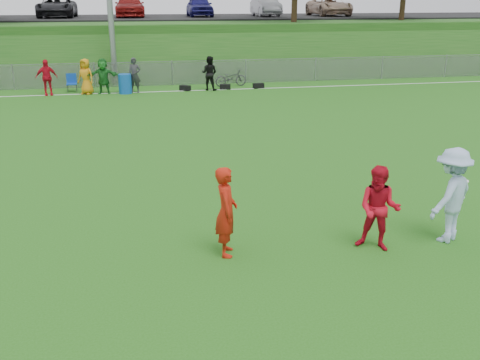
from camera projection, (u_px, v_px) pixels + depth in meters
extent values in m
plane|color=#225C13|center=(252.00, 247.00, 10.08)|extent=(120.00, 120.00, 0.00)
cube|color=white|center=(176.00, 91.00, 26.79)|extent=(60.00, 0.10, 0.01)
cube|color=gray|center=(172.00, 74.00, 28.45)|extent=(58.00, 0.02, 1.20)
cube|color=gray|center=(172.00, 61.00, 28.24)|extent=(58.00, 0.04, 0.04)
cube|color=#1A4F16|center=(160.00, 41.00, 38.37)|extent=(120.00, 18.00, 3.00)
cube|color=black|center=(158.00, 17.00, 39.73)|extent=(120.00, 12.00, 0.10)
imported|color=black|center=(57.00, 7.00, 37.27)|extent=(2.39, 5.18, 1.44)
imported|color=maroon|center=(130.00, 7.00, 38.18)|extent=(2.02, 4.96, 1.44)
imported|color=navy|center=(199.00, 6.00, 39.09)|extent=(1.70, 4.23, 1.44)
imported|color=gray|center=(266.00, 6.00, 40.00)|extent=(1.52, 4.37, 1.44)
imported|color=tan|center=(329.00, 6.00, 40.91)|extent=(2.39, 5.18, 1.44)
imported|color=red|center=(47.00, 78.00, 25.41)|extent=(1.06, 0.62, 1.69)
imported|color=orange|center=(86.00, 76.00, 25.74)|extent=(0.99, 0.89, 1.69)
imported|color=#1E7325|center=(103.00, 76.00, 25.89)|extent=(1.61, 0.63, 1.69)
imported|color=#2C2D2F|center=(135.00, 75.00, 26.16)|extent=(0.68, 0.52, 1.69)
imported|color=black|center=(209.00, 73.00, 26.83)|extent=(1.03, 0.95, 1.69)
cube|color=black|center=(126.00, 90.00, 26.40)|extent=(0.61, 0.56, 0.26)
cube|color=black|center=(185.00, 88.00, 26.93)|extent=(0.59, 0.59, 0.26)
cube|color=black|center=(225.00, 87.00, 27.30)|extent=(0.59, 0.36, 0.26)
cube|color=black|center=(258.00, 86.00, 27.62)|extent=(0.58, 0.36, 0.26)
imported|color=#B41B0C|center=(226.00, 212.00, 9.57)|extent=(0.47, 0.66, 1.67)
imported|color=red|center=(379.00, 209.00, 9.77)|extent=(0.99, 0.94, 1.61)
imported|color=#A4BDE3|center=(451.00, 195.00, 10.10)|extent=(1.38, 1.22, 1.85)
cylinder|color=white|center=(463.00, 181.00, 11.77)|extent=(0.24, 0.24, 0.02)
cylinder|color=#104FAE|center=(125.00, 84.00, 26.03)|extent=(0.80, 0.80, 0.94)
cube|color=#0F3FAB|center=(72.00, 84.00, 26.49)|extent=(0.52, 0.52, 0.05)
cube|color=#0F3FAB|center=(71.00, 78.00, 26.62)|extent=(0.49, 0.06, 0.49)
imported|color=#303032|center=(231.00, 78.00, 28.12)|extent=(1.78, 0.87, 0.89)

